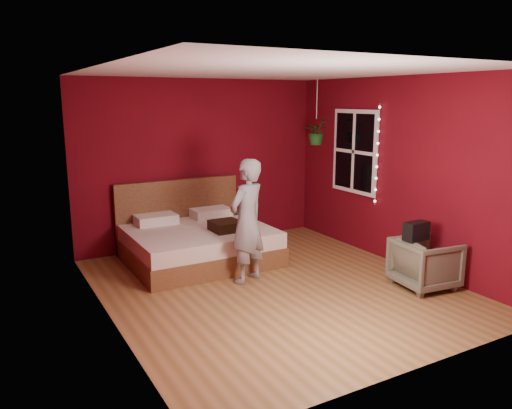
{
  "coord_description": "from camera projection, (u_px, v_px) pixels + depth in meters",
  "views": [
    {
      "loc": [
        -3.08,
        -4.99,
        2.29
      ],
      "look_at": [
        -0.04,
        0.4,
        0.98
      ],
      "focal_mm": 35.0,
      "sensor_mm": 36.0,
      "label": 1
    }
  ],
  "objects": [
    {
      "name": "bed",
      "position": [
        197.0,
        241.0,
        7.18
      ],
      "size": [
        1.96,
        1.67,
        1.08
      ],
      "color": "brown",
      "rests_on": "ground"
    },
    {
      "name": "armchair",
      "position": [
        425.0,
        263.0,
        6.13
      ],
      "size": [
        0.75,
        0.74,
        0.62
      ],
      "primitive_type": "imported",
      "rotation": [
        0.0,
        0.0,
        1.45
      ],
      "color": "#63624E",
      "rests_on": "ground"
    },
    {
      "name": "throw_pillow",
      "position": [
        226.0,
        226.0,
        6.93
      ],
      "size": [
        0.4,
        0.4,
        0.14
      ],
      "primitive_type": "cube",
      "rotation": [
        0.0,
        0.0,
        0.01
      ],
      "color": "black",
      "rests_on": "bed"
    },
    {
      "name": "room_walls",
      "position": [
        276.0,
        152.0,
        5.86
      ],
      "size": [
        4.04,
        4.54,
        2.62
      ],
      "color": "maroon",
      "rests_on": "ground"
    },
    {
      "name": "person",
      "position": [
        247.0,
        221.0,
        6.24
      ],
      "size": [
        0.68,
        0.57,
        1.58
      ],
      "primitive_type": "imported",
      "rotation": [
        0.0,
        0.0,
        3.55
      ],
      "color": "gray",
      "rests_on": "ground"
    },
    {
      "name": "floor",
      "position": [
        275.0,
        287.0,
        6.21
      ],
      "size": [
        4.5,
        4.5,
        0.0
      ],
      "primitive_type": "plane",
      "color": "olive",
      "rests_on": "ground"
    },
    {
      "name": "handbag",
      "position": [
        416.0,
        231.0,
        6.0
      ],
      "size": [
        0.32,
        0.17,
        0.22
      ],
      "primitive_type": "cube",
      "rotation": [
        0.0,
        0.0,
        0.05
      ],
      "color": "black",
      "rests_on": "armchair"
    },
    {
      "name": "hanging_plant",
      "position": [
        316.0,
        132.0,
        7.75
      ],
      "size": [
        0.46,
        0.43,
        1.01
      ],
      "color": "silver",
      "rests_on": "room_walls"
    },
    {
      "name": "window",
      "position": [
        354.0,
        152.0,
        7.6
      ],
      "size": [
        0.05,
        0.97,
        1.27
      ],
      "color": "white",
      "rests_on": "room_walls"
    },
    {
      "name": "fairy_lights",
      "position": [
        377.0,
        155.0,
        7.14
      ],
      "size": [
        0.04,
        0.04,
        1.45
      ],
      "color": "silver",
      "rests_on": "room_walls"
    }
  ]
}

